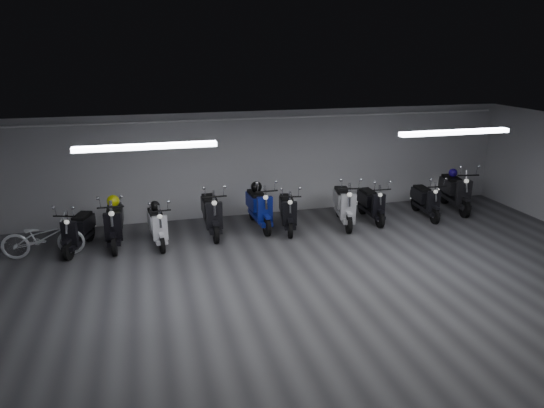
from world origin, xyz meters
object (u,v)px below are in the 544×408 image
object	(u,v)px
helmet_1	(113,201)
helmet_3	(453,173)
scooter_2	(157,220)
scooter_4	(259,201)
scooter_6	(345,199)
helmet_2	(155,206)
scooter_9	(456,185)
helmet_0	(256,187)
bicycle	(42,233)
scooter_3	(211,207)
scooter_0	(77,225)
scooter_7	(372,198)
scooter_1	(114,217)
scooter_5	(288,206)
scooter_8	(426,195)

from	to	relation	value
helmet_1	helmet_3	xyz separation A→B (m)	(9.12, 0.33, 0.02)
scooter_2	scooter_4	xyz separation A→B (m)	(2.52, 0.51, 0.09)
scooter_6	helmet_2	world-z (taller)	scooter_6
scooter_9	helmet_0	distance (m)	5.63
scooter_2	helmet_2	bearing A→B (deg)	90.00
bicycle	helmet_0	xyz separation A→B (m)	(4.93, 0.85, 0.46)
scooter_4	helmet_1	bearing A→B (deg)	177.95
scooter_3	scooter_4	size ratio (longest dim) A/B	1.01
scooter_0	scooter_6	bearing A→B (deg)	18.26
scooter_9	helmet_3	xyz separation A→B (m)	(0.05, 0.27, 0.29)
scooter_7	bicycle	xyz separation A→B (m)	(-7.91, -0.37, -0.07)
scooter_6	helmet_3	bearing A→B (deg)	21.07
scooter_0	scooter_1	size ratio (longest dim) A/B	0.88
scooter_6	helmet_0	world-z (taller)	scooter_6
scooter_6	scooter_9	size ratio (longest dim) A/B	0.97
scooter_9	helmet_2	bearing A→B (deg)	-168.16
scooter_5	bicycle	size ratio (longest dim) A/B	1.02
scooter_2	helmet_1	world-z (taller)	scooter_2
scooter_2	scooter_4	size ratio (longest dim) A/B	0.87
scooter_9	scooter_2	bearing A→B (deg)	-166.58
scooter_7	helmet_3	size ratio (longest dim) A/B	6.89
scooter_4	scooter_6	size ratio (longest dim) A/B	0.99
scooter_0	helmet_2	world-z (taller)	scooter_0
scooter_4	helmet_0	bearing A→B (deg)	90.00
scooter_2	helmet_3	distance (m)	8.22
scooter_0	helmet_3	world-z (taller)	scooter_0
scooter_5	helmet_0	world-z (taller)	scooter_5
helmet_1	helmet_3	size ratio (longest dim) A/B	1.19
scooter_3	helmet_0	xyz separation A→B (m)	(1.21, 0.42, 0.30)
scooter_9	helmet_1	world-z (taller)	scooter_9
scooter_0	helmet_3	distance (m)	9.93
scooter_3	scooter_8	distance (m)	5.73
scooter_1	scooter_9	distance (m)	9.08
scooter_3	scooter_9	xyz separation A→B (m)	(6.83, 0.15, 0.02)
scooter_3	scooter_2	bearing A→B (deg)	-164.95
scooter_8	scooter_2	bearing A→B (deg)	-173.38
scooter_8	scooter_5	bearing A→B (deg)	-174.70
scooter_4	helmet_1	xyz separation A→B (m)	(-3.47, -0.07, 0.30)
scooter_4	scooter_8	bearing A→B (deg)	-7.30
scooter_3	scooter_8	bearing A→B (deg)	-1.66
scooter_0	scooter_5	world-z (taller)	scooter_5
scooter_5	helmet_0	bearing A→B (deg)	147.99
bicycle	helmet_3	size ratio (longest dim) A/B	7.02
helmet_0	helmet_3	distance (m)	5.67
scooter_2	scooter_8	world-z (taller)	scooter_8
scooter_8	bicycle	xyz separation A→B (m)	(-9.45, -0.27, -0.07)
scooter_0	scooter_5	xyz separation A→B (m)	(4.89, 0.07, 0.03)
bicycle	scooter_1	bearing A→B (deg)	-79.61
helmet_0	helmet_3	size ratio (longest dim) A/B	1.20
scooter_3	helmet_1	xyz separation A→B (m)	(-2.24, 0.09, 0.30)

